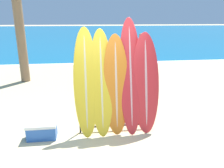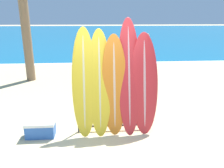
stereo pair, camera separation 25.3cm
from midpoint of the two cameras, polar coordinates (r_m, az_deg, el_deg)
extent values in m
plane|color=#CCB789|center=(4.49, -1.14, -15.75)|extent=(160.00, 160.00, 0.00)
cube|color=#146693|center=(41.63, -4.15, 13.53)|extent=(120.00, 60.00, 0.00)
cube|color=white|center=(12.10, -3.30, 5.36)|extent=(120.00, 0.60, 0.01)
cylinder|color=#28282D|center=(4.81, -7.36, -7.94)|extent=(0.04, 0.04, 0.83)
cylinder|color=#28282D|center=(4.98, 11.49, -7.27)|extent=(0.04, 0.04, 0.83)
cylinder|color=#28282D|center=(4.68, 2.29, -3.33)|extent=(1.64, 0.04, 0.04)
cylinder|color=#28282D|center=(4.96, 2.20, -10.80)|extent=(1.64, 0.04, 0.04)
ellipsoid|color=yellow|center=(4.60, -5.77, 0.50)|extent=(0.51, 0.68, 2.26)
ellipsoid|color=beige|center=(4.60, -5.77, 0.50)|extent=(0.09, 0.66, 2.17)
ellipsoid|color=yellow|center=(4.61, -1.70, 0.35)|extent=(0.49, 0.68, 2.23)
ellipsoid|color=beige|center=(4.61, -1.70, 0.35)|extent=(0.09, 0.66, 2.14)
ellipsoid|color=orange|center=(4.62, 2.18, -0.30)|extent=(0.54, 0.52, 2.12)
ellipsoid|color=beige|center=(4.62, 2.18, -0.30)|extent=(0.10, 0.51, 2.04)
ellipsoid|color=red|center=(4.67, 6.00, 1.94)|extent=(0.49, 0.76, 2.45)
ellipsoid|color=#D19A9C|center=(4.67, 6.00, 1.94)|extent=(0.09, 0.74, 2.36)
ellipsoid|color=red|center=(4.73, 9.97, 0.07)|extent=(0.59, 0.58, 2.15)
ellipsoid|color=#D19A9C|center=(4.73, 9.97, 0.07)|extent=(0.11, 0.56, 2.07)
cylinder|color=#A87A5B|center=(9.30, 5.20, 4.18)|extent=(0.11, 0.11, 0.77)
cylinder|color=#A87A5B|center=(9.44, 4.65, 4.38)|extent=(0.11, 0.11, 0.77)
cube|color=gold|center=(9.32, 4.96, 5.90)|extent=(0.21, 0.25, 0.23)
cube|color=#DB3842|center=(9.25, 5.03, 8.44)|extent=(0.23, 0.28, 0.60)
sphere|color=#A87A5B|center=(9.19, 5.10, 11.18)|extent=(0.22, 0.22, 0.22)
cylinder|color=#A87A5B|center=(11.03, 9.11, 6.15)|extent=(0.11, 0.11, 0.81)
cylinder|color=#A87A5B|center=(11.12, 9.90, 6.20)|extent=(0.11, 0.11, 0.81)
cube|color=#478466|center=(11.02, 9.58, 7.63)|extent=(0.26, 0.20, 0.24)
cube|color=#DB3842|center=(10.96, 9.69, 9.89)|extent=(0.28, 0.22, 0.64)
sphere|color=#A87A5B|center=(10.92, 9.81, 12.33)|extent=(0.23, 0.23, 0.23)
cylinder|color=beige|center=(8.68, 9.77, 3.12)|extent=(0.11, 0.11, 0.79)
cylinder|color=beige|center=(8.53, 9.19, 2.92)|extent=(0.11, 0.11, 0.79)
cube|color=#385693|center=(8.54, 9.57, 4.82)|extent=(0.25, 0.26, 0.24)
cube|color=#2D333D|center=(8.47, 9.71, 7.64)|extent=(0.28, 0.28, 0.62)
sphere|color=beige|center=(8.41, 9.87, 10.69)|extent=(0.22, 0.22, 0.22)
cylinder|color=#846047|center=(10.62, -2.37, 5.79)|extent=(0.11, 0.11, 0.76)
cylinder|color=#846047|center=(10.47, -2.02, 5.64)|extent=(0.11, 0.11, 0.76)
cube|color=gold|center=(10.49, -2.21, 7.14)|extent=(0.20, 0.25, 0.23)
cube|color=white|center=(10.43, -2.24, 9.37)|extent=(0.22, 0.27, 0.60)
sphere|color=#846047|center=(10.38, -2.26, 11.77)|extent=(0.22, 0.22, 0.22)
cylinder|color=#896B4C|center=(9.13, -21.08, 15.57)|extent=(0.34, 0.34, 4.77)
cube|color=#2D60B7|center=(4.93, -16.70, -11.51)|extent=(0.59, 0.32, 0.28)
cube|color=white|center=(4.85, -16.87, -9.77)|extent=(0.61, 0.33, 0.06)
camera|label=1|loc=(0.13, -88.66, 0.41)|focal=35.00mm
camera|label=2|loc=(0.13, 91.34, -0.41)|focal=35.00mm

